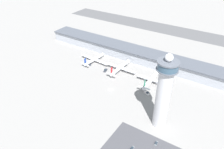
{
  "coord_description": "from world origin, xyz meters",
  "views": [
    {
      "loc": [
        96.6,
        -146.56,
        130.58
      ],
      "look_at": [
        -3.58,
        8.31,
        12.22
      ],
      "focal_mm": 35.0,
      "sensor_mm": 36.0,
      "label": 1
    }
  ],
  "objects_px": {
    "airplane_gate_charlie": "(151,79)",
    "airplane_gate_bravo": "(120,68)",
    "car_yellow_taxi": "(156,143)",
    "airplane_gate_alpha": "(94,59)",
    "car_blue_compact": "(132,149)",
    "control_tower": "(164,92)",
    "service_truck_baggage": "(90,64)",
    "service_truck_fuel": "(105,70)",
    "service_truck_catering": "(147,93)"
  },
  "relations": [
    {
      "from": "airplane_gate_alpha",
      "to": "car_blue_compact",
      "type": "bearing_deg",
      "value": -41.51
    },
    {
      "from": "service_truck_catering",
      "to": "car_blue_compact",
      "type": "height_order",
      "value": "service_truck_catering"
    },
    {
      "from": "service_truck_catering",
      "to": "car_blue_compact",
      "type": "distance_m",
      "value": 67.77
    },
    {
      "from": "service_truck_catering",
      "to": "car_yellow_taxi",
      "type": "xyz_separation_m",
      "value": [
        31.62,
        -51.32,
        -0.32
      ]
    },
    {
      "from": "service_truck_fuel",
      "to": "airplane_gate_alpha",
      "type": "bearing_deg",
      "value": 156.43
    },
    {
      "from": "airplane_gate_alpha",
      "to": "airplane_gate_charlie",
      "type": "relative_size",
      "value": 1.08
    },
    {
      "from": "airplane_gate_alpha",
      "to": "car_yellow_taxi",
      "type": "bearing_deg",
      "value": -33.47
    },
    {
      "from": "service_truck_catering",
      "to": "airplane_gate_alpha",
      "type": "bearing_deg",
      "value": 164.12
    },
    {
      "from": "service_truck_catering",
      "to": "airplane_gate_charlie",
      "type": "bearing_deg",
      "value": 103.13
    },
    {
      "from": "control_tower",
      "to": "service_truck_catering",
      "type": "height_order",
      "value": "control_tower"
    },
    {
      "from": "airplane_gate_alpha",
      "to": "service_truck_baggage",
      "type": "height_order",
      "value": "airplane_gate_alpha"
    },
    {
      "from": "service_truck_baggage",
      "to": "service_truck_catering",
      "type": "bearing_deg",
      "value": -10.22
    },
    {
      "from": "airplane_gate_charlie",
      "to": "car_yellow_taxi",
      "type": "bearing_deg",
      "value": -62.9
    },
    {
      "from": "service_truck_catering",
      "to": "car_yellow_taxi",
      "type": "distance_m",
      "value": 60.28
    },
    {
      "from": "car_blue_compact",
      "to": "service_truck_catering",
      "type": "bearing_deg",
      "value": 106.09
    },
    {
      "from": "service_truck_fuel",
      "to": "car_blue_compact",
      "type": "relative_size",
      "value": 1.44
    },
    {
      "from": "airplane_gate_bravo",
      "to": "car_blue_compact",
      "type": "xyz_separation_m",
      "value": [
        62.56,
        -87.27,
        -4.04
      ]
    },
    {
      "from": "service_truck_fuel",
      "to": "car_yellow_taxi",
      "type": "relative_size",
      "value": 1.51
    },
    {
      "from": "service_truck_baggage",
      "to": "car_blue_compact",
      "type": "height_order",
      "value": "service_truck_baggage"
    },
    {
      "from": "airplane_gate_bravo",
      "to": "service_truck_fuel",
      "type": "distance_m",
      "value": 17.18
    },
    {
      "from": "car_blue_compact",
      "to": "airplane_gate_bravo",
      "type": "bearing_deg",
      "value": 125.64
    },
    {
      "from": "control_tower",
      "to": "service_truck_baggage",
      "type": "distance_m",
      "value": 120.13
    },
    {
      "from": "airplane_gate_alpha",
      "to": "service_truck_catering",
      "type": "bearing_deg",
      "value": -15.88
    },
    {
      "from": "airplane_gate_bravo",
      "to": "airplane_gate_charlie",
      "type": "xyz_separation_m",
      "value": [
        39.28,
        -2.9,
        -0.02
      ]
    },
    {
      "from": "car_yellow_taxi",
      "to": "airplane_gate_charlie",
      "type": "bearing_deg",
      "value": 117.1
    },
    {
      "from": "airplane_gate_charlie",
      "to": "car_blue_compact",
      "type": "height_order",
      "value": "airplane_gate_charlie"
    },
    {
      "from": "airplane_gate_alpha",
      "to": "airplane_gate_bravo",
      "type": "xyz_separation_m",
      "value": [
        36.94,
        -0.81,
        0.83
      ]
    },
    {
      "from": "service_truck_fuel",
      "to": "service_truck_catering",
      "type": "bearing_deg",
      "value": -12.64
    },
    {
      "from": "airplane_gate_charlie",
      "to": "car_blue_compact",
      "type": "bearing_deg",
      "value": -74.57
    },
    {
      "from": "service_truck_fuel",
      "to": "car_blue_compact",
      "type": "height_order",
      "value": "service_truck_fuel"
    },
    {
      "from": "airplane_gate_alpha",
      "to": "car_blue_compact",
      "type": "distance_m",
      "value": 132.92
    },
    {
      "from": "control_tower",
      "to": "car_blue_compact",
      "type": "distance_m",
      "value": 47.14
    },
    {
      "from": "service_truck_baggage",
      "to": "car_yellow_taxi",
      "type": "bearing_deg",
      "value": -30.24
    },
    {
      "from": "airplane_gate_bravo",
      "to": "airplane_gate_charlie",
      "type": "distance_m",
      "value": 39.39
    },
    {
      "from": "car_yellow_taxi",
      "to": "control_tower",
      "type": "bearing_deg",
      "value": 107.81
    },
    {
      "from": "service_truck_baggage",
      "to": "car_yellow_taxi",
      "type": "height_order",
      "value": "service_truck_baggage"
    },
    {
      "from": "airplane_gate_bravo",
      "to": "service_truck_baggage",
      "type": "relative_size",
      "value": 6.32
    },
    {
      "from": "service_truck_catering",
      "to": "service_truck_baggage",
      "type": "relative_size",
      "value": 1.02
    },
    {
      "from": "control_tower",
      "to": "service_truck_baggage",
      "type": "bearing_deg",
      "value": 156.88
    },
    {
      "from": "airplane_gate_alpha",
      "to": "airplane_gate_bravo",
      "type": "bearing_deg",
      "value": -1.25
    },
    {
      "from": "airplane_gate_alpha",
      "to": "service_truck_fuel",
      "type": "bearing_deg",
      "value": -23.57
    },
    {
      "from": "airplane_gate_charlie",
      "to": "car_yellow_taxi",
      "type": "relative_size",
      "value": 8.47
    },
    {
      "from": "airplane_gate_alpha",
      "to": "airplane_gate_charlie",
      "type": "bearing_deg",
      "value": -2.79
    },
    {
      "from": "control_tower",
      "to": "car_blue_compact",
      "type": "relative_size",
      "value": 13.54
    },
    {
      "from": "control_tower",
      "to": "service_truck_catering",
      "type": "bearing_deg",
      "value": 129.07
    },
    {
      "from": "service_truck_catering",
      "to": "service_truck_fuel",
      "type": "relative_size",
      "value": 0.9
    },
    {
      "from": "airplane_gate_charlie",
      "to": "airplane_gate_bravo",
      "type": "bearing_deg",
      "value": 175.78
    },
    {
      "from": "airplane_gate_charlie",
      "to": "service_truck_fuel",
      "type": "relative_size",
      "value": 5.59
    },
    {
      "from": "control_tower",
      "to": "airplane_gate_bravo",
      "type": "distance_m",
      "value": 91.15
    },
    {
      "from": "airplane_gate_alpha",
      "to": "service_truck_fuel",
      "type": "relative_size",
      "value": 6.04
    }
  ]
}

